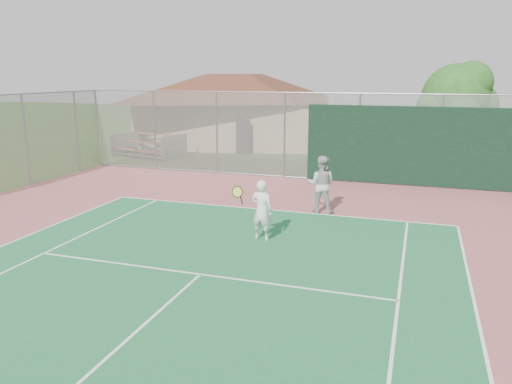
{
  "coord_description": "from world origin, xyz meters",
  "views": [
    {
      "loc": [
        4.28,
        -2.76,
        4.23
      ],
      "look_at": [
        0.4,
        9.03,
        1.28
      ],
      "focal_mm": 35.0,
      "sensor_mm": 36.0,
      "label": 1
    }
  ],
  "objects_px": {
    "bleachers": "(148,145)",
    "player_grey_back": "(321,185)",
    "clubhouse": "(235,102)",
    "player_white_front": "(261,210)",
    "tree": "(458,100)"
  },
  "relations": [
    {
      "from": "bleachers",
      "to": "player_grey_back",
      "type": "bearing_deg",
      "value": -21.27
    },
    {
      "from": "clubhouse",
      "to": "player_white_front",
      "type": "distance_m",
      "value": 18.42
    },
    {
      "from": "clubhouse",
      "to": "tree",
      "type": "bearing_deg",
      "value": -34.07
    },
    {
      "from": "bleachers",
      "to": "player_grey_back",
      "type": "distance_m",
      "value": 13.35
    },
    {
      "from": "tree",
      "to": "player_white_front",
      "type": "height_order",
      "value": "tree"
    },
    {
      "from": "clubhouse",
      "to": "bleachers",
      "type": "distance_m",
      "value": 6.71
    },
    {
      "from": "tree",
      "to": "player_grey_back",
      "type": "relative_size",
      "value": 2.68
    },
    {
      "from": "clubhouse",
      "to": "player_grey_back",
      "type": "relative_size",
      "value": 7.26
    },
    {
      "from": "tree",
      "to": "clubhouse",
      "type": "bearing_deg",
      "value": 157.19
    },
    {
      "from": "clubhouse",
      "to": "bleachers",
      "type": "bearing_deg",
      "value": -126.01
    },
    {
      "from": "player_white_front",
      "to": "player_grey_back",
      "type": "xyz_separation_m",
      "value": [
        0.96,
        3.1,
        0.08
      ]
    },
    {
      "from": "clubhouse",
      "to": "player_grey_back",
      "type": "distance_m",
      "value": 16.07
    },
    {
      "from": "bleachers",
      "to": "player_grey_back",
      "type": "relative_size",
      "value": 1.98
    },
    {
      "from": "bleachers",
      "to": "tree",
      "type": "height_order",
      "value": "tree"
    },
    {
      "from": "player_grey_back",
      "to": "player_white_front",
      "type": "bearing_deg",
      "value": 71.51
    }
  ]
}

